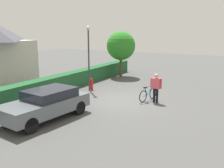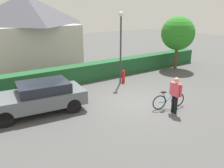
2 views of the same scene
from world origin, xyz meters
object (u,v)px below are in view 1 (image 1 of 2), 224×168
at_px(person_rider, 156,86).
at_px(tree_kerbside, 121,46).
at_px(parked_car_near, 46,103).
at_px(street_lamp, 89,49).
at_px(fire_hydrant, 92,84).
at_px(bicycle, 148,94).

xyz_separation_m(person_rider, tree_kerbside, (6.17, 5.38, 1.70)).
distance_m(parked_car_near, person_rider, 6.07).
xyz_separation_m(street_lamp, fire_hydrant, (0.20, -0.05, -2.35)).
height_order(parked_car_near, tree_kerbside, tree_kerbside).
relative_size(person_rider, street_lamp, 0.39).
xyz_separation_m(person_rider, fire_hydrant, (0.81, 4.87, -0.56)).
bearing_deg(fire_hydrant, parked_car_near, -166.54).
xyz_separation_m(parked_car_near, street_lamp, (5.58, 1.43, 2.02)).
height_order(person_rider, fire_hydrant, person_rider).
bearing_deg(tree_kerbside, street_lamp, -175.23).
bearing_deg(person_rider, parked_car_near, 144.92).
distance_m(street_lamp, tree_kerbside, 5.58).
distance_m(tree_kerbside, fire_hydrant, 5.84).
bearing_deg(fire_hydrant, person_rider, -99.47).
relative_size(parked_car_near, street_lamp, 1.01).
xyz_separation_m(bicycle, tree_kerbside, (5.98, 4.87, 2.28)).
distance_m(person_rider, street_lamp, 5.27).
height_order(street_lamp, tree_kerbside, street_lamp).
distance_m(parked_car_near, fire_hydrant, 5.95).
xyz_separation_m(parked_car_near, fire_hydrant, (5.78, 1.38, -0.33)).
xyz_separation_m(tree_kerbside, fire_hydrant, (-5.36, -0.51, -2.26)).
bearing_deg(parked_car_near, tree_kerbside, 9.66).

